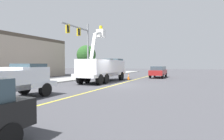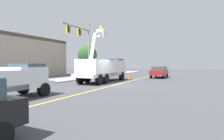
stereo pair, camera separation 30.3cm
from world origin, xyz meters
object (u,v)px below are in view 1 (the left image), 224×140
at_px(passing_minivan, 158,71).
at_px(traffic_cone_mid_front, 128,77).
at_px(utility_bucket_truck, 103,68).
at_px(traffic_signal_mast, 82,41).
at_px(service_pickup_truck, 7,81).

relative_size(passing_minivan, traffic_cone_mid_front, 5.94).
bearing_deg(utility_bucket_truck, traffic_signal_mast, 57.63).
relative_size(utility_bucket_truck, passing_minivan, 1.69).
distance_m(utility_bucket_truck, traffic_cone_mid_front, 4.02).
xyz_separation_m(utility_bucket_truck, traffic_signal_mast, (2.68, 4.22, 3.60)).
xyz_separation_m(passing_minivan, traffic_cone_mid_front, (-5.14, 3.32, -0.56)).
bearing_deg(utility_bucket_truck, service_pickup_truck, 174.30).
height_order(service_pickup_truck, traffic_cone_mid_front, service_pickup_truck).
distance_m(service_pickup_truck, traffic_cone_mid_front, 15.11).
relative_size(traffic_cone_mid_front, traffic_signal_mast, 0.11).
relative_size(service_pickup_truck, passing_minivan, 1.16).
xyz_separation_m(service_pickup_truck, traffic_cone_mid_front, (14.71, -3.36, -0.71)).
relative_size(service_pickup_truck, traffic_signal_mast, 0.74).
xyz_separation_m(utility_bucket_truck, service_pickup_truck, (-11.57, 1.16, -0.48)).
bearing_deg(service_pickup_truck, passing_minivan, -18.60).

